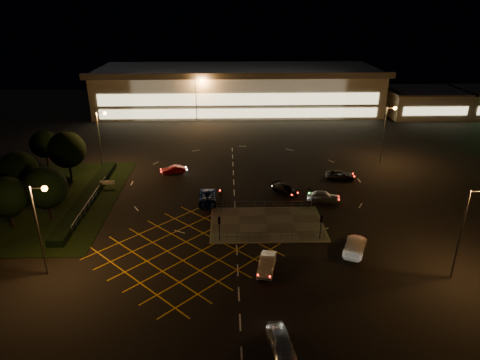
{
  "coord_description": "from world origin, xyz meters",
  "views": [
    {
      "loc": [
        -2.95,
        -50.15,
        26.41
      ],
      "look_at": [
        -1.13,
        8.02,
        2.0
      ],
      "focal_mm": 32.0,
      "sensor_mm": 36.0,
      "label": 1
    }
  ],
  "objects_px": {
    "signal_ne": "(309,194)",
    "car_circ_red": "(174,170)",
    "signal_se": "(321,222)",
    "car_left_blue": "(207,198)",
    "signal_sw": "(219,224)",
    "car_east_grey": "(340,175)",
    "car_far_dkgrey": "(285,189)",
    "car_right_silver": "(324,196)",
    "car_near_silver": "(281,343)",
    "signal_nw": "(220,195)",
    "car_queue_white": "(267,264)",
    "car_approach_white": "(355,245)"
  },
  "relations": [
    {
      "from": "signal_ne",
      "to": "signal_nw",
      "type": "bearing_deg",
      "value": 180.0
    },
    {
      "from": "car_near_silver",
      "to": "car_approach_white",
      "type": "relative_size",
      "value": 0.82
    },
    {
      "from": "car_queue_white",
      "to": "signal_se",
      "type": "bearing_deg",
      "value": 54.08
    },
    {
      "from": "car_queue_white",
      "to": "car_circ_red",
      "type": "xyz_separation_m",
      "value": [
        -12.96,
        28.12,
        -0.12
      ]
    },
    {
      "from": "signal_se",
      "to": "signal_ne",
      "type": "bearing_deg",
      "value": -90.0
    },
    {
      "from": "car_circ_red",
      "to": "car_approach_white",
      "type": "distance_m",
      "value": 34.04
    },
    {
      "from": "car_left_blue",
      "to": "car_right_silver",
      "type": "bearing_deg",
      "value": -2.58
    },
    {
      "from": "signal_se",
      "to": "signal_nw",
      "type": "height_order",
      "value": "same"
    },
    {
      "from": "signal_se",
      "to": "car_far_dkgrey",
      "type": "bearing_deg",
      "value": -79.49
    },
    {
      "from": "signal_ne",
      "to": "car_east_grey",
      "type": "bearing_deg",
      "value": 56.45
    },
    {
      "from": "car_left_blue",
      "to": "car_east_grey",
      "type": "relative_size",
      "value": 1.15
    },
    {
      "from": "car_near_silver",
      "to": "car_left_blue",
      "type": "height_order",
      "value": "car_near_silver"
    },
    {
      "from": "car_far_dkgrey",
      "to": "car_right_silver",
      "type": "xyz_separation_m",
      "value": [
        5.15,
        -2.89,
        0.12
      ]
    },
    {
      "from": "car_far_dkgrey",
      "to": "car_right_silver",
      "type": "relative_size",
      "value": 0.99
    },
    {
      "from": "car_left_blue",
      "to": "signal_sw",
      "type": "bearing_deg",
      "value": -82.29
    },
    {
      "from": "signal_sw",
      "to": "signal_nw",
      "type": "relative_size",
      "value": 1.0
    },
    {
      "from": "signal_sw",
      "to": "car_far_dkgrey",
      "type": "height_order",
      "value": "signal_sw"
    },
    {
      "from": "car_left_blue",
      "to": "car_far_dkgrey",
      "type": "height_order",
      "value": "car_left_blue"
    },
    {
      "from": "signal_nw",
      "to": "car_near_silver",
      "type": "bearing_deg",
      "value": -78.31
    },
    {
      "from": "car_east_grey",
      "to": "signal_nw",
      "type": "bearing_deg",
      "value": 123.6
    },
    {
      "from": "car_queue_white",
      "to": "car_far_dkgrey",
      "type": "distance_m",
      "value": 19.96
    },
    {
      "from": "signal_se",
      "to": "car_left_blue",
      "type": "height_order",
      "value": "signal_se"
    },
    {
      "from": "signal_nw",
      "to": "car_circ_red",
      "type": "height_order",
      "value": "signal_nw"
    },
    {
      "from": "signal_se",
      "to": "car_far_dkgrey",
      "type": "distance_m",
      "value": 13.77
    },
    {
      "from": "signal_ne",
      "to": "car_near_silver",
      "type": "xyz_separation_m",
      "value": [
        -6.75,
        -25.35,
        -1.6
      ]
    },
    {
      "from": "car_queue_white",
      "to": "car_near_silver",
      "type": "bearing_deg",
      "value": -76.2
    },
    {
      "from": "car_circ_red",
      "to": "car_approach_white",
      "type": "height_order",
      "value": "car_approach_white"
    },
    {
      "from": "signal_se",
      "to": "car_east_grey",
      "type": "xyz_separation_m",
      "value": [
        7.14,
        18.75,
        -1.73
      ]
    },
    {
      "from": "car_far_dkgrey",
      "to": "car_left_blue",
      "type": "bearing_deg",
      "value": 158.35
    },
    {
      "from": "signal_ne",
      "to": "car_circ_red",
      "type": "relative_size",
      "value": 0.84
    },
    {
      "from": "car_near_silver",
      "to": "car_circ_red",
      "type": "height_order",
      "value": "car_near_silver"
    },
    {
      "from": "car_near_silver",
      "to": "car_left_blue",
      "type": "relative_size",
      "value": 0.84
    },
    {
      "from": "signal_nw",
      "to": "car_far_dkgrey",
      "type": "relative_size",
      "value": 0.7
    },
    {
      "from": "signal_sw",
      "to": "car_right_silver",
      "type": "relative_size",
      "value": 0.69
    },
    {
      "from": "car_circ_red",
      "to": "signal_se",
      "type": "bearing_deg",
      "value": 29.33
    },
    {
      "from": "car_left_blue",
      "to": "car_circ_red",
      "type": "bearing_deg",
      "value": 115.48
    },
    {
      "from": "signal_se",
      "to": "car_right_silver",
      "type": "relative_size",
      "value": 0.69
    },
    {
      "from": "car_near_silver",
      "to": "car_east_grey",
      "type": "xyz_separation_m",
      "value": [
        13.89,
        36.12,
        -0.12
      ]
    },
    {
      "from": "car_near_silver",
      "to": "car_east_grey",
      "type": "distance_m",
      "value": 38.7
    },
    {
      "from": "car_queue_white",
      "to": "car_right_silver",
      "type": "height_order",
      "value": "car_right_silver"
    },
    {
      "from": "car_far_dkgrey",
      "to": "car_approach_white",
      "type": "relative_size",
      "value": 0.83
    },
    {
      "from": "signal_sw",
      "to": "car_east_grey",
      "type": "distance_m",
      "value": 26.85
    },
    {
      "from": "car_left_blue",
      "to": "car_right_silver",
      "type": "relative_size",
      "value": 1.16
    },
    {
      "from": "signal_nw",
      "to": "car_right_silver",
      "type": "relative_size",
      "value": 0.69
    },
    {
      "from": "car_approach_white",
      "to": "signal_nw",
      "type": "bearing_deg",
      "value": -10.71
    },
    {
      "from": "signal_se",
      "to": "signal_ne",
      "type": "relative_size",
      "value": 1.0
    },
    {
      "from": "signal_sw",
      "to": "car_far_dkgrey",
      "type": "bearing_deg",
      "value": -125.3
    },
    {
      "from": "car_far_dkgrey",
      "to": "car_right_silver",
      "type": "height_order",
      "value": "car_right_silver"
    },
    {
      "from": "car_queue_white",
      "to": "car_left_blue",
      "type": "xyz_separation_m",
      "value": [
        -6.95,
        16.68,
        -0.0
      ]
    },
    {
      "from": "signal_nw",
      "to": "signal_ne",
      "type": "height_order",
      "value": "same"
    }
  ]
}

